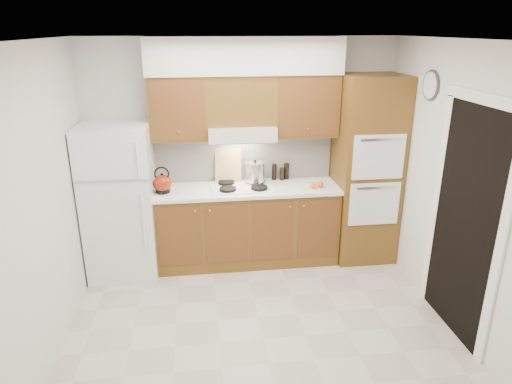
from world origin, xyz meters
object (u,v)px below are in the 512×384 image
fridge (120,201)px  kettle (162,183)px  stock_pot (255,172)px  oven_cabinet (366,170)px

fridge → kettle: fridge is taller
fridge → stock_pot: size_ratio=7.62×
fridge → stock_pot: bearing=6.6°
oven_cabinet → stock_pot: oven_cabinet is taller
oven_cabinet → stock_pot: size_ratio=9.75×
fridge → stock_pot: fridge is taller
fridge → kettle: size_ratio=8.57×
fridge → oven_cabinet: size_ratio=0.78×
oven_cabinet → stock_pot: (-1.30, 0.14, -0.02)m
oven_cabinet → kettle: (-2.37, -0.04, -0.05)m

